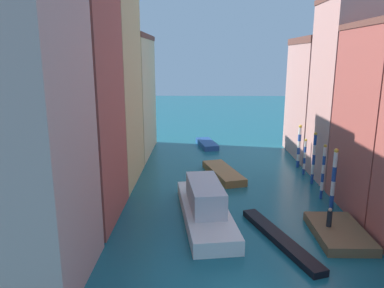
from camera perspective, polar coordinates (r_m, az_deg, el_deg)
ground_plane at (r=41.83m, az=4.91°, el=-3.69°), size 154.00×154.00×0.00m
building_left_0 at (r=20.73m, az=-26.69°, el=8.51°), size 6.71×7.29×22.11m
building_left_1 at (r=28.32m, az=-18.78°, el=7.23°), size 6.71×8.30×19.19m
building_left_2 at (r=36.78m, az=-14.14°, el=9.29°), size 6.71×9.61×19.74m
building_left_3 at (r=47.65m, az=-10.54°, el=7.47°), size 6.71×12.05×14.97m
building_right_2 at (r=39.55m, az=23.85°, el=7.47°), size 6.71×7.37×17.90m
building_right_3 at (r=48.21m, az=19.57°, el=6.75°), size 6.71×10.39×14.56m
waterfront_dock at (r=28.28m, az=21.95°, el=-12.71°), size 3.40×5.61×0.65m
person_on_dock at (r=27.92m, az=20.68°, el=-10.75°), size 0.36×0.36×1.39m
mooring_pole_0 at (r=31.98m, az=21.26°, el=-5.08°), size 0.37×0.37×5.20m
mooring_pole_1 at (r=34.04m, az=19.79°, el=-4.05°), size 0.28×0.28×4.99m
mooring_pole_2 at (r=37.73m, az=18.48°, el=-2.05°), size 0.31×0.31×5.24m
mooring_pole_3 at (r=40.59m, az=17.19°, el=-1.85°), size 0.28×0.28×3.92m
mooring_pole_4 at (r=42.94m, az=16.38°, el=-0.25°), size 0.38×0.38×4.93m
vaporetto_white at (r=28.68m, az=2.04°, el=-9.57°), size 4.89×11.92×2.98m
gondola_black at (r=26.47m, az=13.46°, el=-14.14°), size 4.01×8.93×0.46m
motorboat_0 at (r=38.79m, az=4.89°, el=-4.50°), size 4.34×7.75×0.74m
motorboat_1 at (r=51.35m, az=2.34°, el=0.01°), size 3.21×6.08×0.68m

